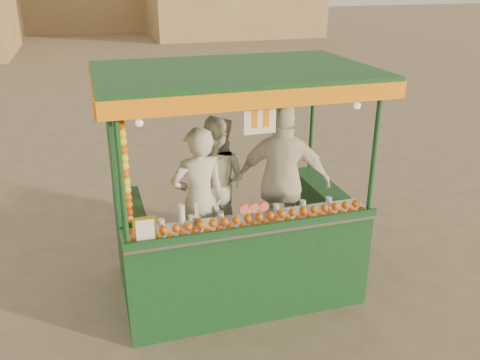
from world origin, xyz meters
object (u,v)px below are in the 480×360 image
object	(u,v)px
juice_cart	(232,228)
vendor_right	(283,182)
vendor_left	(199,201)
vendor_middle	(215,183)

from	to	relation	value
juice_cart	vendor_right	distance (m)	0.76
juice_cart	vendor_left	xyz separation A→B (m)	(-0.32, 0.13, 0.30)
vendor_left	juice_cart	bearing A→B (deg)	152.89
vendor_middle	vendor_right	distance (m)	0.79
vendor_left	vendor_middle	world-z (taller)	vendor_left
juice_cart	vendor_left	size ratio (longest dim) A/B	1.68
juice_cart	vendor_middle	distance (m)	0.66
juice_cart	vendor_middle	xyz separation A→B (m)	(-0.02, 0.59, 0.29)
vendor_left	vendor_right	size ratio (longest dim) A/B	0.91
vendor_left	vendor_middle	distance (m)	0.55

